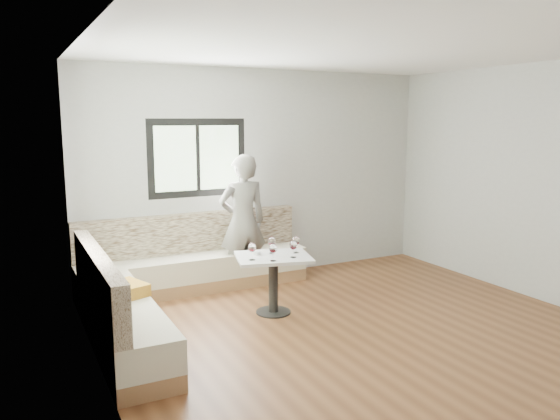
% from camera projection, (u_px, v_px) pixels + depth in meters
% --- Properties ---
extents(room, '(5.01, 5.01, 2.81)m').
position_uv_depth(room, '(360.00, 196.00, 5.25)').
color(room, brown).
rests_on(room, ground).
extents(banquette, '(2.90, 2.80, 0.95)m').
position_uv_depth(banquette, '(166.00, 282.00, 6.12)').
color(banquette, '#8D6440').
rests_on(banquette, ground).
extents(table, '(0.93, 0.81, 0.66)m').
position_uv_depth(table, '(273.00, 270.00, 6.03)').
color(table, black).
rests_on(table, ground).
extents(person, '(0.64, 0.44, 1.71)m').
position_uv_depth(person, '(243.00, 221.00, 6.94)').
color(person, slate).
rests_on(person, ground).
extents(olive_ramekin, '(0.09, 0.09, 0.04)m').
position_uv_depth(olive_ramekin, '(256.00, 253.00, 6.05)').
color(olive_ramekin, white).
rests_on(olive_ramekin, table).
extents(wine_glass_a, '(0.08, 0.08, 0.19)m').
position_uv_depth(wine_glass_a, '(252.00, 248.00, 5.79)').
color(wine_glass_a, white).
rests_on(wine_glass_a, table).
extents(wine_glass_b, '(0.08, 0.08, 0.19)m').
position_uv_depth(wine_glass_b, '(273.00, 249.00, 5.76)').
color(wine_glass_b, white).
rests_on(wine_glass_b, table).
extents(wine_glass_c, '(0.08, 0.08, 0.19)m').
position_uv_depth(wine_glass_c, '(293.00, 246.00, 5.90)').
color(wine_glass_c, white).
rests_on(wine_glass_c, table).
extents(wine_glass_d, '(0.08, 0.08, 0.19)m').
position_uv_depth(wine_glass_d, '(272.00, 242.00, 6.08)').
color(wine_glass_d, white).
rests_on(wine_glass_d, table).
extents(wine_glass_e, '(0.08, 0.08, 0.19)m').
position_uv_depth(wine_glass_e, '(296.00, 241.00, 6.11)').
color(wine_glass_e, white).
rests_on(wine_glass_e, table).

